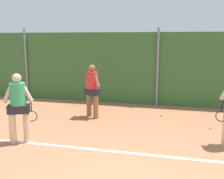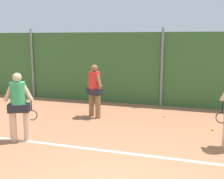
% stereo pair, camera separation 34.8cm
% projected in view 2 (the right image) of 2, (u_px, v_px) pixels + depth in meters
% --- Properties ---
extents(ground_plane, '(30.46, 30.46, 0.00)m').
position_uv_depth(ground_plane, '(136.00, 155.00, 6.30)').
color(ground_plane, '#B2704C').
extents(hedge_fence_backdrop, '(19.80, 0.25, 2.88)m').
position_uv_depth(hedge_fence_backdrop, '(162.00, 69.00, 10.72)').
color(hedge_fence_backdrop, '#386633').
rests_on(hedge_fence_backdrop, ground_plane).
extents(fence_post_left, '(0.10, 0.10, 3.04)m').
position_uv_depth(fence_post_left, '(32.00, 64.00, 12.15)').
color(fence_post_left, gray).
rests_on(fence_post_left, ground_plane).
extents(fence_post_center, '(0.10, 0.10, 3.04)m').
position_uv_depth(fence_post_center, '(162.00, 68.00, 10.54)').
color(fence_post_center, gray).
rests_on(fence_post_center, ground_plane).
extents(court_baseline_paint, '(14.47, 0.10, 0.01)m').
position_uv_depth(court_baseline_paint, '(136.00, 154.00, 6.29)').
color(court_baseline_paint, white).
rests_on(court_baseline_paint, ground_plane).
extents(player_foreground_near, '(0.75, 0.48, 1.79)m').
position_uv_depth(player_foreground_near, '(19.00, 103.00, 6.97)').
color(player_foreground_near, beige).
rests_on(player_foreground_near, ground_plane).
extents(player_backcourt_far, '(0.66, 0.54, 1.79)m').
position_uv_depth(player_backcourt_far, '(95.00, 88.00, 9.11)').
color(player_backcourt_far, '#8C603D').
rests_on(player_backcourt_far, ground_plane).
extents(tennis_ball_1, '(0.07, 0.07, 0.07)m').
position_uv_depth(tennis_ball_1, '(164.00, 116.00, 9.27)').
color(tennis_ball_1, '#CCDB33').
rests_on(tennis_ball_1, ground_plane).
extents(tennis_ball_4, '(0.07, 0.07, 0.07)m').
position_uv_depth(tennis_ball_4, '(213.00, 129.00, 7.94)').
color(tennis_ball_4, '#CCDB33').
rests_on(tennis_ball_4, ground_plane).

